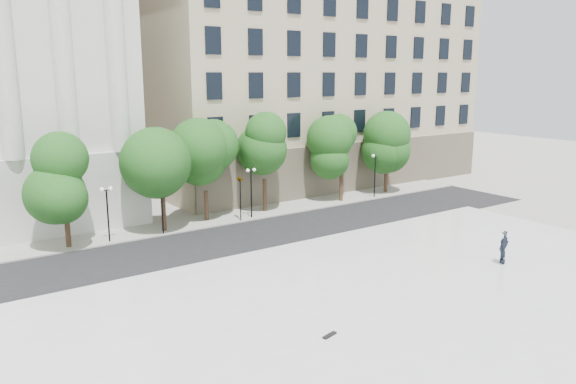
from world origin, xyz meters
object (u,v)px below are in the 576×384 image
traffic_light_west (161,185)px  skateboard (330,335)px  person_lying (502,259)px  traffic_light_east (240,177)px

traffic_light_west → skateboard: traffic_light_west is taller
traffic_light_west → person_lying: 23.66m
person_lying → traffic_light_west: bearing=111.9°
traffic_light_east → skateboard: traffic_light_east is taller
traffic_light_west → skateboard: bearing=-92.2°
traffic_light_east → person_lying: traffic_light_east is taller
traffic_light_west → person_lying: bearing=-54.1°
traffic_light_west → skateboard: (-0.80, -20.45, -3.29)m
person_lying → skateboard: person_lying is taller
traffic_light_east → skateboard: 21.98m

